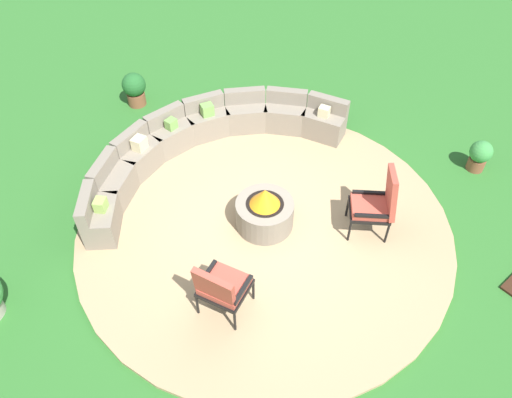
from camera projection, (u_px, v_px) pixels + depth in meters
The scene contains 8 objects.
ground_plane at pixel (264, 226), 7.55m from camera, with size 24.00×24.00×0.00m, color #2D6B28.
patio_circle at pixel (264, 225), 7.53m from camera, with size 5.69×5.69×0.06m, color tan.
fire_pit at pixel (265, 211), 7.30m from camera, with size 0.87×0.87×0.73m.
curved_stone_bench at pixel (203, 142), 8.39m from camera, with size 4.90×2.13×0.74m.
lounge_chair_front_left at pixel (221, 287), 6.07m from camera, with size 0.76×0.77×1.02m.
lounge_chair_front_right at pixel (378, 203), 7.02m from camera, with size 0.78×0.81×1.15m.
potted_plant_0 at pixel (134, 88), 9.53m from camera, with size 0.46×0.46×0.68m.
potted_plant_3 at pixel (480, 155), 8.24m from camera, with size 0.38×0.38×0.57m.
Camera 1 is at (-3.29, -3.69, 5.72)m, focal length 34.37 mm.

